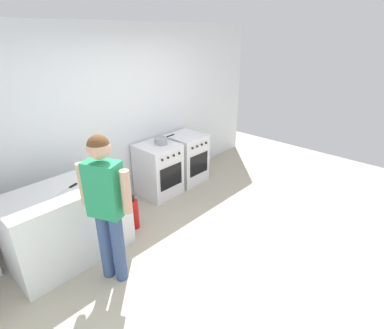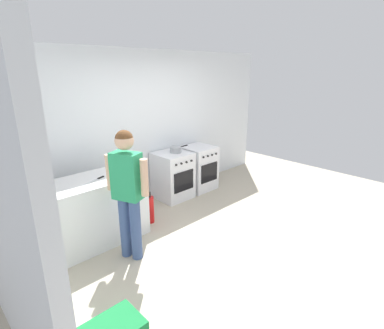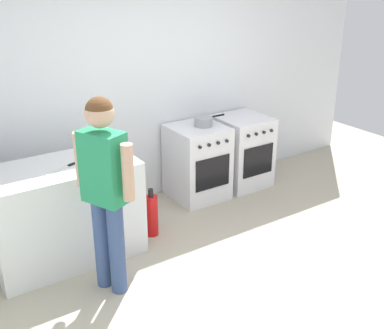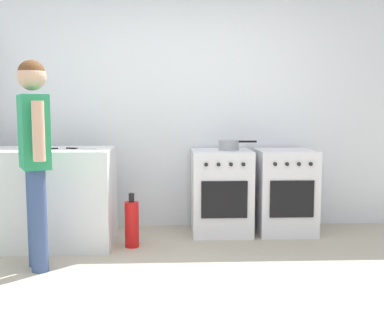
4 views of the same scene
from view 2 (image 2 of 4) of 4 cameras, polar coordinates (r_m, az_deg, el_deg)
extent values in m
plane|color=#ADA38E|center=(4.41, 6.49, -13.51)|extent=(8.00, 8.00, 0.00)
cube|color=silver|center=(5.31, -9.42, 6.92)|extent=(6.00, 0.10, 2.60)
cube|color=silver|center=(4.32, -18.02, -8.29)|extent=(1.30, 0.70, 0.90)
cube|color=silver|center=(5.46, -3.72, -2.10)|extent=(0.59, 0.60, 0.85)
cube|color=black|center=(5.25, -1.56, -3.19)|extent=(0.44, 0.01, 0.36)
cylinder|color=black|center=(5.16, -4.08, 1.61)|extent=(0.19, 0.19, 0.01)
cylinder|color=black|center=(5.33, -1.88, 2.17)|extent=(0.19, 0.19, 0.01)
cylinder|color=black|center=(5.34, -5.73, 2.13)|extent=(0.19, 0.19, 0.01)
cylinder|color=black|center=(5.50, -3.55, 2.66)|extent=(0.19, 0.19, 0.01)
cylinder|color=black|center=(5.02, -3.02, -0.10)|extent=(0.04, 0.02, 0.04)
cylinder|color=black|center=(5.10, -2.01, 0.19)|extent=(0.04, 0.02, 0.04)
cylinder|color=black|center=(5.17, -1.04, 0.46)|extent=(0.04, 0.02, 0.04)
cylinder|color=black|center=(5.25, -0.09, 0.73)|extent=(0.04, 0.02, 0.04)
cube|color=silver|center=(5.88, 1.15, -0.60)|extent=(0.57, 0.60, 0.85)
cube|color=black|center=(5.69, 3.32, -1.55)|extent=(0.43, 0.01, 0.36)
cylinder|color=black|center=(5.59, 1.11, 2.92)|extent=(0.18, 0.18, 0.01)
cylinder|color=black|center=(5.77, 2.93, 3.37)|extent=(0.18, 0.18, 0.01)
cylinder|color=black|center=(5.76, -0.58, 3.37)|extent=(0.18, 0.18, 0.01)
cylinder|color=black|center=(5.93, 1.24, 3.80)|extent=(0.18, 0.18, 0.01)
cylinder|color=black|center=(5.46, 2.22, 1.38)|extent=(0.04, 0.02, 0.04)
cylinder|color=black|center=(5.54, 3.05, 1.61)|extent=(0.04, 0.02, 0.04)
cylinder|color=black|center=(5.62, 3.85, 1.84)|extent=(0.04, 0.02, 0.04)
cylinder|color=black|center=(5.70, 4.63, 2.05)|extent=(0.04, 0.02, 0.04)
cylinder|color=gray|center=(5.35, -3.12, 2.82)|extent=(0.21, 0.21, 0.10)
cylinder|color=black|center=(5.46, -1.59, 3.55)|extent=(0.18, 0.02, 0.02)
cube|color=silver|center=(4.27, -12.94, -1.54)|extent=(0.20, 0.10, 0.01)
cube|color=black|center=(4.25, -15.00, -1.76)|extent=(0.11, 0.06, 0.01)
cube|color=silver|center=(4.04, -18.69, -3.17)|extent=(0.24, 0.11, 0.01)
cube|color=black|center=(4.15, -17.01, -2.38)|extent=(0.11, 0.06, 0.01)
cylinder|color=#384C7A|center=(3.82, -10.64, -12.04)|extent=(0.13, 0.13, 0.80)
cylinder|color=#384C7A|center=(3.90, -12.64, -11.50)|extent=(0.13, 0.13, 0.80)
cube|color=#268C59|center=(3.58, -12.33, -2.16)|extent=(0.32, 0.39, 0.57)
cylinder|color=tan|center=(3.45, -9.07, -2.49)|extent=(0.09, 0.09, 0.44)
cylinder|color=tan|center=(3.71, -15.39, -1.43)|extent=(0.09, 0.09, 0.44)
sphere|color=tan|center=(3.46, -12.79, 4.44)|extent=(0.22, 0.22, 0.22)
sphere|color=brown|center=(3.45, -12.82, 4.76)|extent=(0.21, 0.21, 0.21)
cylinder|color=red|center=(4.71, -8.04, -8.51)|extent=(0.13, 0.13, 0.42)
cylinder|color=black|center=(4.60, -8.18, -5.72)|extent=(0.05, 0.05, 0.08)
camera|label=1|loc=(0.75, -7.47, 31.91)|focal=28.00mm
camera|label=3|loc=(0.53, 85.23, 24.64)|focal=45.00mm
camera|label=4|loc=(3.08, 59.29, -10.84)|focal=45.00mm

